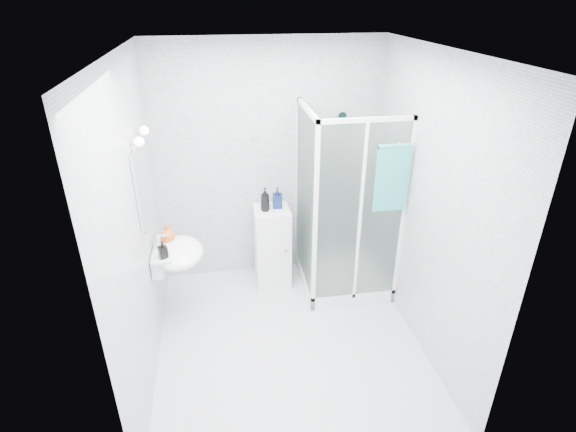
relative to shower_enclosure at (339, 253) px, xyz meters
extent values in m
cube|color=silver|center=(-0.67, -0.77, 0.85)|extent=(2.40, 2.60, 2.60)
cube|color=silver|center=(-0.67, -0.77, -0.44)|extent=(2.40, 2.60, 0.01)
cube|color=white|center=(-0.67, -0.77, 2.15)|extent=(2.40, 2.60, 0.01)
cube|color=white|center=(0.08, 0.08, -0.39)|extent=(0.90, 0.90, 0.12)
cube|color=white|center=(-0.35, 0.08, 1.53)|extent=(0.04, 0.90, 0.04)
cube|color=white|center=(0.08, -0.35, 1.53)|extent=(0.90, 0.04, 0.04)
cube|color=white|center=(-0.35, -0.35, 0.55)|extent=(0.04, 0.04, 2.00)
cube|color=white|center=(-0.36, 0.08, 0.59)|extent=(0.02, 0.82, 1.84)
cube|color=white|center=(0.08, -0.36, 0.59)|extent=(0.82, 0.02, 1.84)
cube|color=white|center=(0.08, -0.35, 0.59)|extent=(0.03, 0.04, 1.84)
cylinder|color=silver|center=(0.08, 0.47, 0.90)|extent=(0.02, 0.02, 1.00)
cylinder|color=silver|center=(0.08, 0.44, 1.37)|extent=(0.09, 0.05, 0.09)
cylinder|color=silver|center=(0.13, 0.50, 0.60)|extent=(0.12, 0.04, 0.12)
cylinder|color=silver|center=(0.36, -0.39, 1.33)|extent=(0.03, 0.05, 0.03)
cube|color=white|center=(-1.81, -0.32, 0.30)|extent=(0.10, 0.40, 0.18)
ellipsoid|color=white|center=(-1.63, -0.32, 0.35)|extent=(0.46, 0.56, 0.20)
cube|color=white|center=(-1.75, -0.32, 0.40)|extent=(0.16, 0.50, 0.02)
cylinder|color=silver|center=(-1.81, -0.32, 0.48)|extent=(0.04, 0.04, 0.16)
cylinder|color=silver|center=(-1.76, -0.32, 0.55)|extent=(0.12, 0.02, 0.02)
cube|color=white|center=(-1.85, -0.32, 1.05)|extent=(0.02, 0.60, 0.70)
cylinder|color=silver|center=(-1.84, -0.48, 1.47)|extent=(0.05, 0.04, 0.04)
sphere|color=white|center=(-1.80, -0.48, 1.47)|extent=(0.08, 0.08, 0.08)
cylinder|color=silver|center=(-1.84, -0.16, 1.47)|extent=(0.05, 0.04, 0.04)
sphere|color=white|center=(-1.80, -0.16, 1.47)|extent=(0.08, 0.08, 0.08)
cylinder|color=silver|center=(-1.02, 0.50, 1.17)|extent=(0.02, 0.04, 0.02)
sphere|color=silver|center=(-1.02, 0.48, 1.17)|extent=(0.03, 0.03, 0.03)
cylinder|color=silver|center=(-0.82, 0.50, 1.17)|extent=(0.02, 0.04, 0.02)
sphere|color=silver|center=(-0.82, 0.48, 1.17)|extent=(0.03, 0.03, 0.03)
cube|color=white|center=(-0.68, 0.25, 0.01)|extent=(0.37, 0.37, 0.91)
cube|color=white|center=(-0.68, 0.07, 0.01)|extent=(0.34, 0.01, 0.77)
sphere|color=#AD5B18|center=(-0.57, 0.05, 0.05)|extent=(0.03, 0.03, 0.03)
cube|color=teal|center=(0.33, -0.40, 0.99)|extent=(0.30, 0.04, 0.62)
cylinder|color=teal|center=(0.33, -0.40, 1.30)|extent=(0.30, 0.04, 0.04)
imported|color=black|center=(-0.75, 0.23, 0.59)|extent=(0.10, 0.10, 0.26)
imported|color=#0B1746|center=(-0.62, 0.29, 0.57)|extent=(0.11, 0.11, 0.22)
imported|color=#BA4E15|center=(-1.72, -0.21, 0.51)|extent=(0.17, 0.17, 0.18)
imported|color=black|center=(-1.74, -0.48, 0.50)|extent=(0.10, 0.10, 0.16)
camera|label=1|loc=(-1.20, -3.98, 2.52)|focal=28.00mm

